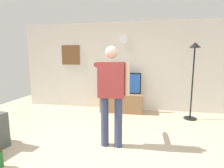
# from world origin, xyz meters

# --- Properties ---
(ground_plane) EXTENTS (8.40, 8.40, 0.00)m
(ground_plane) POSITION_xyz_m (0.00, 0.00, 0.00)
(ground_plane) COLOR beige
(back_wall) EXTENTS (6.40, 0.10, 2.70)m
(back_wall) POSITION_xyz_m (0.00, 2.95, 1.35)
(back_wall) COLOR silver
(back_wall) RESTS_ON ground_plane
(tv_stand) EXTENTS (1.25, 0.53, 0.55)m
(tv_stand) POSITION_xyz_m (0.06, 2.60, 0.27)
(tv_stand) COLOR #997047
(tv_stand) RESTS_ON ground_plane
(television) EXTENTS (1.13, 0.07, 0.63)m
(television) POSITION_xyz_m (0.06, 2.65, 0.86)
(television) COLOR black
(television) RESTS_ON tv_stand
(wall_clock) EXTENTS (0.26, 0.03, 0.26)m
(wall_clock) POSITION_xyz_m (0.06, 2.89, 2.17)
(wall_clock) COLOR white
(framed_picture) EXTENTS (0.61, 0.04, 0.62)m
(framed_picture) POSITION_xyz_m (-1.66, 2.90, 1.71)
(framed_picture) COLOR brown
(floor_lamp) EXTENTS (0.32, 0.32, 2.00)m
(floor_lamp) POSITION_xyz_m (1.94, 2.28, 1.43)
(floor_lamp) COLOR black
(floor_lamp) RESTS_ON ground_plane
(person_standing_nearer_lamp) EXTENTS (0.64, 0.78, 1.81)m
(person_standing_nearer_lamp) POSITION_xyz_m (0.13, 0.53, 1.04)
(person_standing_nearer_lamp) COLOR #384266
(person_standing_nearer_lamp) RESTS_ON ground_plane
(beverage_bottle) EXTENTS (0.07, 0.07, 0.31)m
(beverage_bottle) POSITION_xyz_m (-1.36, -0.39, 0.13)
(beverage_bottle) COLOR #1E5923
(beverage_bottle) RESTS_ON ground_plane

